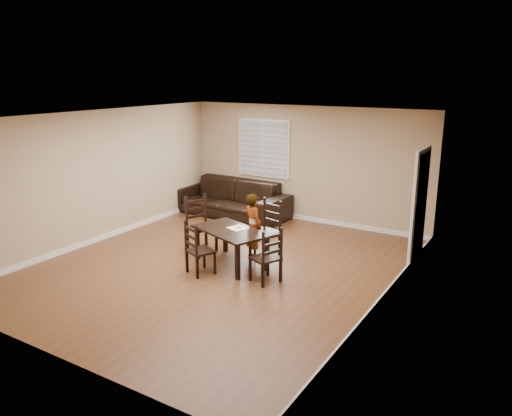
# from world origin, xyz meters

# --- Properties ---
(ground) EXTENTS (7.00, 7.00, 0.00)m
(ground) POSITION_xyz_m (0.00, 0.00, 0.00)
(ground) COLOR brown
(ground) RESTS_ON ground
(room) EXTENTS (6.04, 7.04, 2.72)m
(room) POSITION_xyz_m (0.04, 0.18, 1.81)
(room) COLOR tan
(room) RESTS_ON ground
(dining_table) EXTENTS (1.62, 1.25, 0.67)m
(dining_table) POSITION_xyz_m (0.14, 0.19, 0.58)
(dining_table) COLOR black
(dining_table) RESTS_ON ground
(chair_near) EXTENTS (0.57, 0.55, 1.07)m
(chair_near) POSITION_xyz_m (0.44, 1.08, 0.49)
(chair_near) COLOR black
(chair_near) RESTS_ON ground
(chair_far) EXTENTS (0.55, 0.54, 0.96)m
(chair_far) POSITION_xyz_m (-0.13, -0.53, 0.43)
(chair_far) COLOR black
(chair_far) RESTS_ON ground
(chair_left) EXTENTS (0.61, 0.63, 1.09)m
(chair_left) POSITION_xyz_m (-0.91, 0.58, 0.49)
(chair_left) COLOR black
(chair_left) RESTS_ON ground
(chair_right) EXTENTS (0.54, 0.55, 0.96)m
(chair_right) POSITION_xyz_m (1.17, -0.19, 0.44)
(chair_right) COLOR black
(chair_right) RESTS_ON ground
(child) EXTENTS (0.55, 0.48, 1.26)m
(child) POSITION_xyz_m (0.32, 0.68, 0.63)
(child) COLOR gray
(child) RESTS_ON ground
(napkin) EXTENTS (0.39, 0.39, 0.00)m
(napkin) POSITION_xyz_m (0.19, 0.35, 0.67)
(napkin) COLOR white
(napkin) RESTS_ON dining_table
(donut) EXTENTS (0.09, 0.09, 0.03)m
(donut) POSITION_xyz_m (0.21, 0.34, 0.69)
(donut) COLOR #AF7D3F
(donut) RESTS_ON napkin
(sofa) EXTENTS (3.03, 1.33, 0.87)m
(sofa) POSITION_xyz_m (-1.75, 2.94, 0.43)
(sofa) COLOR black
(sofa) RESTS_ON ground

